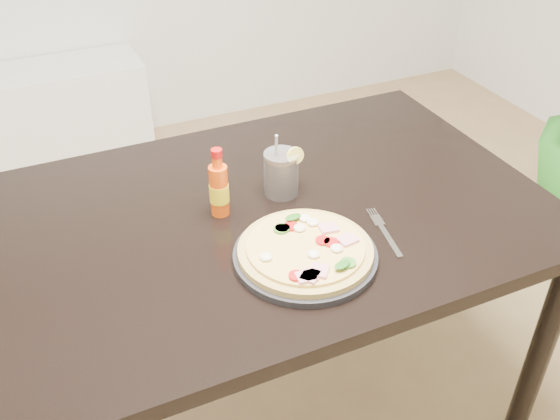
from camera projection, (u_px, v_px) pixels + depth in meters
name	position (u px, v px, depth m)	size (l,w,h in m)	color
dining_table	(260.00, 238.00, 1.55)	(1.40, 0.90, 0.75)	black
plate	(305.00, 256.00, 1.35)	(0.31, 0.31, 0.02)	black
pizza	(306.00, 249.00, 1.34)	(0.29, 0.29, 0.03)	tan
hot_sauce_bottle	(219.00, 189.00, 1.46)	(0.06, 0.06, 0.18)	#ED4F0D
cola_cup	(281.00, 174.00, 1.54)	(0.09, 0.09, 0.18)	black
fork	(384.00, 231.00, 1.44)	(0.05, 0.19, 0.00)	silver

